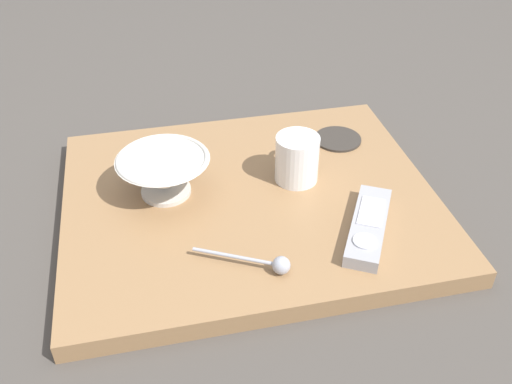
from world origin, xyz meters
The scene contains 7 objects.
ground_plane centered at (0.00, 0.00, 0.00)m, with size 6.00×6.00×0.00m, color #47423D.
table centered at (0.00, 0.00, 0.02)m, with size 0.66×0.54×0.03m.
cereal_bowl centered at (-0.15, 0.04, 0.08)m, with size 0.16×0.16×0.08m.
coffee_mug centered at (0.09, 0.03, 0.08)m, with size 0.08×0.11×0.09m.
teaspoon centered at (0.00, -0.19, 0.05)m, with size 0.14×0.08×0.03m.
tv_remote_near centered at (0.17, -0.14, 0.05)m, with size 0.14×0.19×0.03m.
drink_coaster centered at (0.21, 0.14, 0.04)m, with size 0.10×0.10×0.01m.
Camera 1 is at (-0.16, -0.80, 0.66)m, focal length 40.08 mm.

